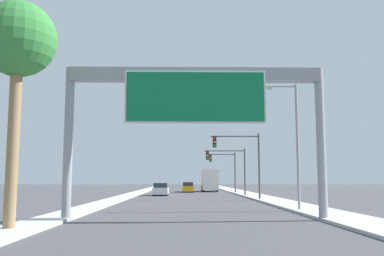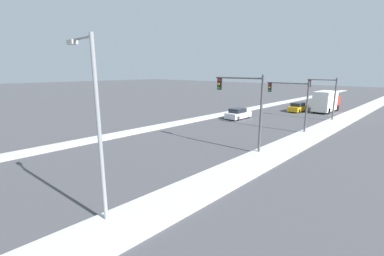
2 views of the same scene
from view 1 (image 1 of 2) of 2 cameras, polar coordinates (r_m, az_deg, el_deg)
The scene contains 11 objects.
sidewalk_right at distance 64.28m, azimuth 6.48°, elevation -8.51°, with size 3.00×120.00×0.15m.
median_strip_left at distance 64.09m, azimuth -7.09°, elevation -8.51°, with size 2.00×120.00×0.15m.
sign_gantry at distance 21.98m, azimuth 0.44°, elevation 3.86°, with size 13.36×0.73×7.80m.
car_far_center at distance 53.84m, azimuth -4.19°, elevation -8.19°, with size 1.86×4.21×1.54m.
car_near_left at distance 66.53m, azimuth -0.54°, elevation -7.93°, with size 1.74×4.78×1.53m.
truck_box_primary at distance 69.41m, azimuth 2.35°, elevation -7.01°, with size 2.44×7.21×3.51m.
traffic_light_near_intersection at distance 42.17m, azimuth 6.91°, elevation -3.56°, with size 4.83×0.32×6.52m.
traffic_light_mid_block at distance 52.04m, azimuth 5.21°, elevation -4.70°, with size 5.01×0.32×5.73m.
traffic_light_far_intersection at distance 62.03m, azimuth 4.59°, elevation -5.02°, with size 3.95×0.32×5.87m.
palm_tree_foreground at distance 19.56m, azimuth -22.19°, elevation 10.36°, with size 3.18×3.18×9.50m.
street_lamp_right at distance 28.78m, azimuth 13.33°, elevation -0.99°, with size 2.31×0.28×8.33m.
Camera 1 is at (-0.55, -3.71, 2.11)m, focal length 40.00 mm.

